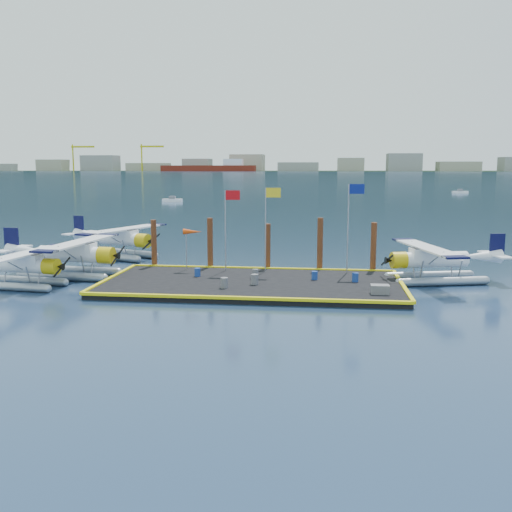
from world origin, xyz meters
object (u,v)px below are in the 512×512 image
(flagpole_blue, at_px, (351,215))
(piling_3, at_px, (320,246))
(piling_2, at_px, (268,248))
(drum_5, at_px, (255,273))
(crate, at_px, (380,289))
(drum_4, at_px, (355,277))
(windsock, at_px, (192,233))
(flagpole_red, at_px, (228,218))
(drum_2, at_px, (315,275))
(seaplane_d, at_px, (431,262))
(seaplane_c, at_px, (121,241))
(piling_0, at_px, (154,245))
(piling_4, at_px, (373,249))
(seaplane_b, at_px, (74,257))
(piling_1, at_px, (210,245))
(drum_0, at_px, (197,272))
(drum_3, at_px, (224,283))
(flagpole_yellow, at_px, (268,216))
(drum_1, at_px, (255,279))
(seaplane_a, at_px, (22,267))

(flagpole_blue, relative_size, piling_3, 1.51)
(piling_2, height_order, piling_3, piling_3)
(drum_5, bearing_deg, crate, -26.58)
(drum_4, relative_size, windsock, 0.20)
(flagpole_red, xyz_separation_m, piling_2, (2.79, 1.60, -2.50))
(drum_2, distance_m, drum_5, 4.16)
(seaplane_d, height_order, drum_5, seaplane_d)
(seaplane_c, xyz_separation_m, piling_0, (4.68, -5.34, 0.43))
(drum_4, bearing_deg, piling_4, 71.75)
(seaplane_b, bearing_deg, flagpole_red, 105.06)
(piling_1, bearing_deg, drum_0, -91.57)
(drum_5, relative_size, piling_2, 0.16)
(flagpole_red, bearing_deg, piling_4, 8.43)
(drum_3, xyz_separation_m, flagpole_yellow, (2.23, 6.10, 3.78))
(seaplane_c, relative_size, drum_1, 14.56)
(drum_0, bearing_deg, drum_2, -1.36)
(seaplane_a, relative_size, flagpole_red, 1.50)
(flagpole_red, bearing_deg, piling_1, 136.85)
(windsock, bearing_deg, drum_2, -16.09)
(piling_4, bearing_deg, drum_2, -135.26)
(seaplane_d, bearing_deg, piling_2, 64.67)
(piling_0, bearing_deg, windsock, -24.73)
(flagpole_yellow, relative_size, windsock, 1.99)
(drum_3, bearing_deg, seaplane_b, 161.26)
(drum_1, relative_size, drum_3, 1.02)
(drum_4, bearing_deg, piling_3, 117.51)
(drum_0, relative_size, drum_3, 0.89)
(seaplane_a, distance_m, seaplane_d, 28.29)
(drum_1, distance_m, crate, 8.21)
(drum_4, xyz_separation_m, piling_2, (-6.45, 4.70, 1.19))
(crate, bearing_deg, flagpole_blue, 103.28)
(drum_2, height_order, piling_2, piling_2)
(drum_2, height_order, drum_3, drum_3)
(seaplane_a, height_order, crate, seaplane_a)
(drum_5, bearing_deg, seaplane_c, 144.35)
(flagpole_red, distance_m, piling_2, 4.07)
(flagpole_yellow, bearing_deg, seaplane_d, -3.86)
(drum_1, bearing_deg, windsock, 138.03)
(flagpole_red, bearing_deg, seaplane_a, -156.16)
(drum_3, height_order, piling_3, piling_3)
(crate, xyz_separation_m, piling_2, (-7.77, 8.26, 1.22))
(seaplane_a, relative_size, flagpole_blue, 1.39)
(crate, bearing_deg, seaplane_d, 55.19)
(drum_4, relative_size, flagpole_yellow, 0.10)
(drum_1, distance_m, flagpole_blue, 8.92)
(crate, xyz_separation_m, piling_3, (-3.77, 8.26, 1.47))
(drum_1, distance_m, piling_4, 10.48)
(flagpole_blue, relative_size, windsock, 2.08)
(seaplane_c, bearing_deg, flagpole_blue, 92.82)
(seaplane_b, distance_m, piling_3, 18.32)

